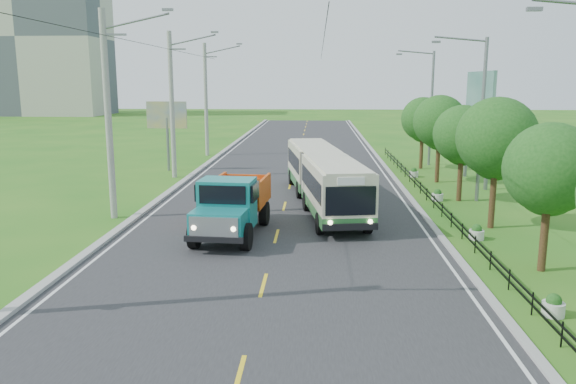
# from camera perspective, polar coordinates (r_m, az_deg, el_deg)

# --- Properties ---
(ground) EXTENTS (240.00, 240.00, 0.00)m
(ground) POSITION_cam_1_polar(r_m,az_deg,el_deg) (18.90, -2.52, -9.46)
(ground) COLOR #246718
(ground) RESTS_ON ground
(road) EXTENTS (14.00, 120.00, 0.02)m
(road) POSITION_cam_1_polar(r_m,az_deg,el_deg) (38.23, 0.33, 1.16)
(road) COLOR #28282B
(road) RESTS_ON ground
(curb_left) EXTENTS (0.40, 120.00, 0.15)m
(curb_left) POSITION_cam_1_polar(r_m,az_deg,el_deg) (39.21, -10.24, 1.33)
(curb_left) COLOR #9E9E99
(curb_left) RESTS_ON ground
(curb_right) EXTENTS (0.30, 120.00, 0.10)m
(curb_right) POSITION_cam_1_polar(r_m,az_deg,el_deg) (38.57, 11.01, 1.10)
(curb_right) COLOR #9E9E99
(curb_right) RESTS_ON ground
(edge_line_left) EXTENTS (0.12, 120.00, 0.00)m
(edge_line_left) POSITION_cam_1_polar(r_m,az_deg,el_deg) (39.10, -9.45, 1.25)
(edge_line_left) COLOR silver
(edge_line_left) RESTS_ON road
(edge_line_right) EXTENTS (0.12, 120.00, 0.00)m
(edge_line_right) POSITION_cam_1_polar(r_m,az_deg,el_deg) (38.50, 10.27, 1.07)
(edge_line_right) COLOR silver
(edge_line_right) RESTS_ON road
(centre_dash) EXTENTS (0.12, 2.20, 0.00)m
(centre_dash) POSITION_cam_1_polar(r_m,az_deg,el_deg) (18.90, -2.52, -9.39)
(centre_dash) COLOR yellow
(centre_dash) RESTS_ON road
(railing_right) EXTENTS (0.04, 40.00, 0.60)m
(railing_right) POSITION_cam_1_polar(r_m,az_deg,el_deg) (32.84, 13.92, -0.32)
(railing_right) COLOR black
(railing_right) RESTS_ON ground
(pole_near) EXTENTS (3.51, 0.32, 10.00)m
(pole_near) POSITION_cam_1_polar(r_m,az_deg,el_deg) (28.47, -17.74, 7.50)
(pole_near) COLOR gray
(pole_near) RESTS_ON ground
(pole_mid) EXTENTS (3.51, 0.32, 10.00)m
(pole_mid) POSITION_cam_1_polar(r_m,az_deg,el_deg) (39.91, -11.67, 8.70)
(pole_mid) COLOR gray
(pole_mid) RESTS_ON ground
(pole_far) EXTENTS (3.51, 0.32, 10.00)m
(pole_far) POSITION_cam_1_polar(r_m,az_deg,el_deg) (51.61, -8.30, 9.32)
(pole_far) COLOR gray
(pole_far) RESTS_ON ground
(tree_second) EXTENTS (3.18, 3.26, 5.30)m
(tree_second) POSITION_cam_1_polar(r_m,az_deg,el_deg) (21.58, 25.06, 1.76)
(tree_second) COLOR #382314
(tree_second) RESTS_ON ground
(tree_third) EXTENTS (3.60, 3.62, 6.00)m
(tree_third) POSITION_cam_1_polar(r_m,az_deg,el_deg) (27.13, 20.45, 4.82)
(tree_third) COLOR #382314
(tree_third) RESTS_ON ground
(tree_fourth) EXTENTS (3.24, 3.31, 5.40)m
(tree_fourth) POSITION_cam_1_polar(r_m,az_deg,el_deg) (32.91, 17.33, 5.32)
(tree_fourth) COLOR #382314
(tree_fourth) RESTS_ON ground
(tree_fifth) EXTENTS (3.48, 3.52, 5.80)m
(tree_fifth) POSITION_cam_1_polar(r_m,az_deg,el_deg) (38.71, 15.18, 6.63)
(tree_fifth) COLOR #382314
(tree_fifth) RESTS_ON ground
(tree_back) EXTENTS (3.30, 3.36, 5.50)m
(tree_back) POSITION_cam_1_polar(r_m,az_deg,el_deg) (44.60, 13.57, 7.00)
(tree_back) COLOR #382314
(tree_back) RESTS_ON ground
(streetlight_mid) EXTENTS (3.02, 0.20, 9.07)m
(streetlight_mid) POSITION_cam_1_polar(r_m,az_deg,el_deg) (32.89, 18.86, 7.52)
(streetlight_mid) COLOR slate
(streetlight_mid) RESTS_ON ground
(streetlight_far) EXTENTS (3.02, 0.20, 9.07)m
(streetlight_far) POSITION_cam_1_polar(r_m,az_deg,el_deg) (46.50, 14.19, 8.68)
(streetlight_far) COLOR slate
(streetlight_far) RESTS_ON ground
(planter_front) EXTENTS (0.64, 0.64, 0.67)m
(planter_front) POSITION_cam_1_polar(r_m,az_deg,el_deg) (18.20, 25.36, -10.44)
(planter_front) COLOR silver
(planter_front) RESTS_ON ground
(planter_near) EXTENTS (0.64, 0.64, 0.67)m
(planter_near) POSITION_cam_1_polar(r_m,az_deg,el_deg) (25.40, 18.60, -3.95)
(planter_near) COLOR silver
(planter_near) RESTS_ON ground
(planter_mid) EXTENTS (0.64, 0.64, 0.67)m
(planter_mid) POSITION_cam_1_polar(r_m,az_deg,el_deg) (32.97, 14.94, -0.35)
(planter_mid) COLOR silver
(planter_mid) RESTS_ON ground
(planter_far) EXTENTS (0.64, 0.64, 0.67)m
(planter_far) POSITION_cam_1_polar(r_m,az_deg,el_deg) (40.70, 12.66, 1.89)
(planter_far) COLOR silver
(planter_far) RESTS_ON ground
(billboard_left) EXTENTS (3.00, 0.20, 5.20)m
(billboard_left) POSITION_cam_1_polar(r_m,az_deg,el_deg) (43.19, -12.20, 7.22)
(billboard_left) COLOR slate
(billboard_left) RESTS_ON ground
(billboard_right) EXTENTS (0.24, 6.00, 7.30)m
(billboard_right) POSITION_cam_1_polar(r_m,az_deg,el_deg) (39.09, 18.88, 8.66)
(billboard_right) COLOR slate
(billboard_right) RESTS_ON ground
(apartment_near) EXTENTS (28.00, 14.00, 30.00)m
(apartment_near) POSITION_cam_1_polar(r_m,az_deg,el_deg) (126.37, -24.48, 13.99)
(apartment_near) COLOR #B7B2A3
(apartment_near) RESTS_ON ground
(bus) EXTENTS (4.53, 14.91, 2.84)m
(bus) POSITION_cam_1_polar(r_m,az_deg,el_deg) (30.58, 3.56, 1.84)
(bus) COLOR #28662F
(bus) RESTS_ON ground
(dump_truck) EXTENTS (2.92, 6.47, 2.65)m
(dump_truck) POSITION_cam_1_polar(r_m,az_deg,el_deg) (24.61, -5.68, -0.98)
(dump_truck) COLOR #157D7E
(dump_truck) RESTS_ON ground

